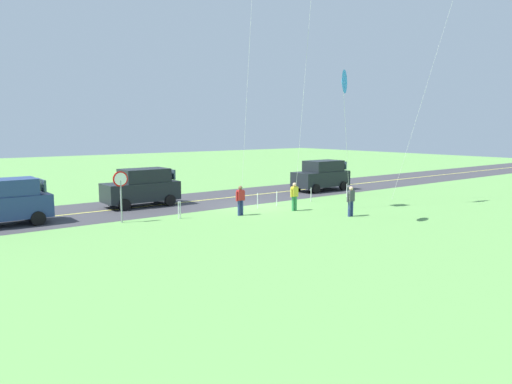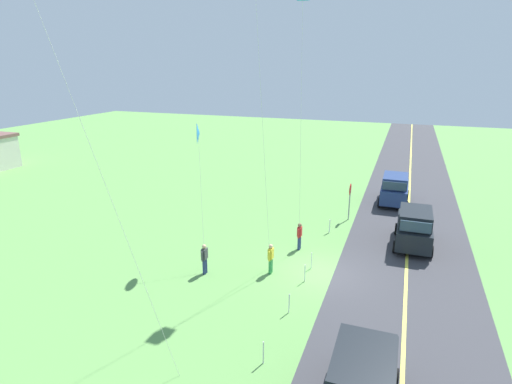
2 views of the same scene
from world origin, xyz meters
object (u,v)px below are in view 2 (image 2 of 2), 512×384
(car_parked_west_near, at_px, (362,383))
(person_adult_companion, at_px, (300,235))
(person_adult_near, at_px, (271,258))
(person_child_watcher, at_px, (205,258))
(kite_yellow_high, at_px, (198,134))
(stop_sign, at_px, (350,195))
(car_suv_foreground, at_px, (414,227))
(car_parked_east_near, at_px, (395,189))

(car_parked_west_near, height_order, person_adult_companion, car_parked_west_near)
(person_adult_near, distance_m, person_child_watcher, 3.35)
(person_adult_companion, relative_size, kite_yellow_high, 0.22)
(stop_sign, bearing_deg, person_adult_near, 163.81)
(car_suv_foreground, distance_m, stop_sign, 5.16)
(car_parked_east_near, xyz_separation_m, kite_yellow_high, (-12.94, 9.74, 5.63))
(car_parked_east_near, bearing_deg, car_parked_west_near, 179.86)
(car_suv_foreground, height_order, person_child_watcher, car_suv_foreground)
(person_adult_companion, height_order, kite_yellow_high, kite_yellow_high)
(car_parked_east_near, distance_m, stop_sign, 5.57)
(car_parked_west_near, bearing_deg, person_adult_near, 35.26)
(car_parked_east_near, bearing_deg, person_adult_near, 158.80)
(car_suv_foreground, relative_size, person_adult_companion, 2.75)
(stop_sign, xyz_separation_m, kite_yellow_high, (-8.13, 6.99, 4.98))
(person_adult_near, bearing_deg, car_suv_foreground, 165.35)
(kite_yellow_high, bearing_deg, car_suv_foreground, -65.20)
(car_parked_west_near, relative_size, person_child_watcher, 2.75)
(person_adult_near, relative_size, kite_yellow_high, 0.22)
(car_parked_west_near, height_order, person_child_watcher, car_parked_west_near)
(person_child_watcher, distance_m, kite_yellow_high, 6.41)
(person_adult_companion, relative_size, person_child_watcher, 1.00)
(person_adult_near, relative_size, person_child_watcher, 1.00)
(car_suv_foreground, xyz_separation_m, car_parked_east_near, (7.79, 1.41, 0.00))
(car_parked_east_near, distance_m, person_adult_near, 14.92)
(car_parked_east_near, xyz_separation_m, person_child_watcher, (-15.08, 8.53, -0.29))
(car_suv_foreground, xyz_separation_m, stop_sign, (2.98, 4.16, 0.65))
(car_parked_west_near, height_order, stop_sign, stop_sign)
(person_adult_near, xyz_separation_m, person_child_watcher, (-1.18, 3.14, 0.00))
(car_parked_east_near, bearing_deg, car_suv_foreground, -169.74)
(person_adult_near, height_order, kite_yellow_high, kite_yellow_high)
(car_parked_west_near, distance_m, stop_sign, 16.89)
(kite_yellow_high, bearing_deg, person_child_watcher, -150.56)
(car_parked_east_near, xyz_separation_m, car_parked_west_near, (-21.46, 0.05, 0.00))
(car_parked_east_near, relative_size, person_child_watcher, 2.75)
(person_adult_near, bearing_deg, car_parked_west_near, 68.62)
(person_child_watcher, bearing_deg, car_suv_foreground, 15.31)
(person_adult_near, height_order, person_adult_companion, same)
(car_suv_foreground, xyz_separation_m, person_child_watcher, (-7.30, 9.94, -0.29))
(car_parked_west_near, xyz_separation_m, person_child_watcher, (6.38, 8.48, -0.29))
(car_suv_foreground, distance_m, person_adult_near, 9.16)
(person_adult_companion, bearing_deg, person_adult_near, -157.94)
(stop_sign, height_order, kite_yellow_high, kite_yellow_high)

